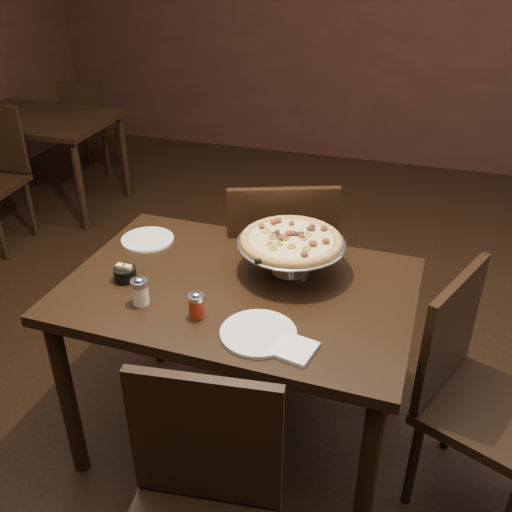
% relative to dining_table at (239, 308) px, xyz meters
% --- Properties ---
extents(room, '(6.04, 7.04, 2.84)m').
position_rel_dining_table_xyz_m(room, '(0.06, 0.08, 0.72)').
color(room, black).
rests_on(room, ground).
extents(dining_table, '(1.28, 0.87, 0.78)m').
position_rel_dining_table_xyz_m(dining_table, '(0.00, 0.00, 0.00)').
color(dining_table, black).
rests_on(dining_table, ground).
extents(background_table, '(1.12, 0.75, 0.70)m').
position_rel_dining_table_xyz_m(background_table, '(-2.20, 1.83, -0.07)').
color(background_table, black).
rests_on(background_table, ground).
extents(pizza_stand, '(0.41, 0.41, 0.17)m').
position_rel_dining_table_xyz_m(pizza_stand, '(0.16, 0.14, 0.24)').
color(pizza_stand, silver).
rests_on(pizza_stand, dining_table).
extents(parmesan_shaker, '(0.06, 0.06, 0.11)m').
position_rel_dining_table_xyz_m(parmesan_shaker, '(-0.29, -0.21, 0.15)').
color(parmesan_shaker, beige).
rests_on(parmesan_shaker, dining_table).
extents(pepper_flake_shaker, '(0.05, 0.05, 0.10)m').
position_rel_dining_table_xyz_m(pepper_flake_shaker, '(-0.07, -0.22, 0.15)').
color(pepper_flake_shaker, maroon).
rests_on(pepper_flake_shaker, dining_table).
extents(packet_caddy, '(0.08, 0.08, 0.06)m').
position_rel_dining_table_xyz_m(packet_caddy, '(-0.41, -0.09, 0.13)').
color(packet_caddy, black).
rests_on(packet_caddy, dining_table).
extents(napkin_stack, '(0.15, 0.15, 0.01)m').
position_rel_dining_table_xyz_m(napkin_stack, '(0.28, -0.30, 0.11)').
color(napkin_stack, white).
rests_on(napkin_stack, dining_table).
extents(plate_left, '(0.22, 0.22, 0.01)m').
position_rel_dining_table_xyz_m(plate_left, '(-0.47, 0.21, 0.11)').
color(plate_left, white).
rests_on(plate_left, dining_table).
extents(plate_near, '(0.25, 0.25, 0.01)m').
position_rel_dining_table_xyz_m(plate_near, '(0.15, -0.26, 0.11)').
color(plate_near, white).
rests_on(plate_near, dining_table).
extents(serving_spatula, '(0.16, 0.16, 0.02)m').
position_rel_dining_table_xyz_m(serving_spatula, '(0.12, 0.01, 0.24)').
color(serving_spatula, silver).
rests_on(serving_spatula, pizza_stand).
extents(chair_far, '(0.60, 0.60, 1.00)m').
position_rel_dining_table_xyz_m(chair_far, '(0.01, 0.55, -0.13)').
color(chair_far, black).
rests_on(chair_far, ground).
extents(chair_side, '(0.56, 0.56, 0.92)m').
position_rel_dining_table_xyz_m(chair_side, '(0.86, 0.01, -0.18)').
color(chair_side, black).
rests_on(chair_side, ground).
extents(bg_chair_far, '(0.44, 0.44, 0.81)m').
position_rel_dining_table_xyz_m(bg_chair_far, '(-2.24, 2.55, -0.24)').
color(bg_chair_far, black).
rests_on(bg_chair_far, ground).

